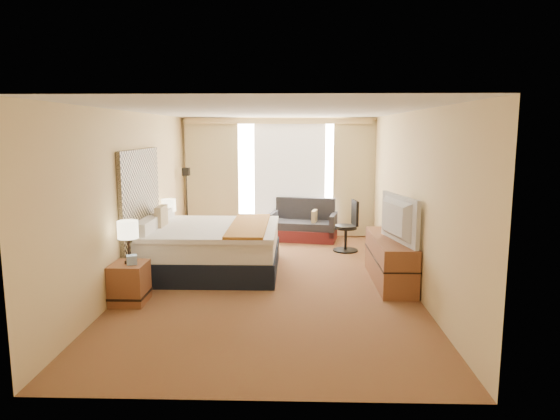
{
  "coord_description": "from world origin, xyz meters",
  "views": [
    {
      "loc": [
        0.36,
        -7.5,
        2.31
      ],
      "look_at": [
        0.13,
        0.4,
        1.06
      ],
      "focal_mm": 32.0,
      "sensor_mm": 36.0,
      "label": 1
    }
  ],
  "objects_px": {
    "nightstand_right": "(174,242)",
    "media_dresser": "(390,260)",
    "floor_lamp": "(187,190)",
    "bed": "(209,248)",
    "desk_chair": "(348,229)",
    "loveseat": "(304,226)",
    "lamp_right": "(169,206)",
    "television": "(392,219)",
    "lamp_left": "(128,231)",
    "nightstand_left": "(130,283)"
  },
  "relations": [
    {
      "from": "nightstand_right",
      "to": "lamp_left",
      "type": "bearing_deg",
      "value": -89.76
    },
    {
      "from": "media_dresser",
      "to": "desk_chair",
      "type": "height_order",
      "value": "desk_chair"
    },
    {
      "from": "nightstand_right",
      "to": "bed",
      "type": "height_order",
      "value": "bed"
    },
    {
      "from": "nightstand_left",
      "to": "nightstand_right",
      "type": "relative_size",
      "value": 1.0
    },
    {
      "from": "media_dresser",
      "to": "lamp_left",
      "type": "distance_m",
      "value": 3.89
    },
    {
      "from": "loveseat",
      "to": "desk_chair",
      "type": "distance_m",
      "value": 1.33
    },
    {
      "from": "nightstand_left",
      "to": "television",
      "type": "relative_size",
      "value": 0.46
    },
    {
      "from": "nightstand_left",
      "to": "desk_chair",
      "type": "bearing_deg",
      "value": 43.03
    },
    {
      "from": "desk_chair",
      "to": "bed",
      "type": "bearing_deg",
      "value": -157.27
    },
    {
      "from": "nightstand_right",
      "to": "bed",
      "type": "distance_m",
      "value": 1.23
    },
    {
      "from": "floor_lamp",
      "to": "bed",
      "type": "bearing_deg",
      "value": -69.77
    },
    {
      "from": "lamp_right",
      "to": "television",
      "type": "bearing_deg",
      "value": -24.41
    },
    {
      "from": "lamp_left",
      "to": "lamp_right",
      "type": "relative_size",
      "value": 1.07
    },
    {
      "from": "lamp_right",
      "to": "loveseat",
      "type": "bearing_deg",
      "value": 33.54
    },
    {
      "from": "media_dresser",
      "to": "loveseat",
      "type": "distance_m",
      "value": 3.28
    },
    {
      "from": "nightstand_right",
      "to": "bed",
      "type": "xyz_separation_m",
      "value": [
        0.81,
        -0.92,
        0.13
      ]
    },
    {
      "from": "floor_lamp",
      "to": "loveseat",
      "type": "bearing_deg",
      "value": 5.2
    },
    {
      "from": "nightstand_right",
      "to": "media_dresser",
      "type": "distance_m",
      "value": 3.97
    },
    {
      "from": "nightstand_right",
      "to": "media_dresser",
      "type": "relative_size",
      "value": 0.31
    },
    {
      "from": "nightstand_left",
      "to": "television",
      "type": "xyz_separation_m",
      "value": [
        3.65,
        0.75,
        0.77
      ]
    },
    {
      "from": "television",
      "to": "lamp_left",
      "type": "bearing_deg",
      "value": 89.18
    },
    {
      "from": "nightstand_left",
      "to": "loveseat",
      "type": "height_order",
      "value": "loveseat"
    },
    {
      "from": "lamp_right",
      "to": "television",
      "type": "distance_m",
      "value": 4.07
    },
    {
      "from": "loveseat",
      "to": "bed",
      "type": "bearing_deg",
      "value": -112.39
    },
    {
      "from": "bed",
      "to": "lamp_right",
      "type": "distance_m",
      "value": 1.34
    },
    {
      "from": "nightstand_right",
      "to": "floor_lamp",
      "type": "xyz_separation_m",
      "value": [
        -0.03,
        1.35,
        0.82
      ]
    },
    {
      "from": "bed",
      "to": "television",
      "type": "distance_m",
      "value": 3.03
    },
    {
      "from": "bed",
      "to": "television",
      "type": "xyz_separation_m",
      "value": [
        2.84,
        -0.83,
        0.64
      ]
    },
    {
      "from": "floor_lamp",
      "to": "desk_chair",
      "type": "relative_size",
      "value": 1.57
    },
    {
      "from": "bed",
      "to": "lamp_right",
      "type": "relative_size",
      "value": 4.16
    },
    {
      "from": "bed",
      "to": "lamp_left",
      "type": "relative_size",
      "value": 3.88
    },
    {
      "from": "nightstand_left",
      "to": "lamp_right",
      "type": "xyz_separation_m",
      "value": [
        -0.05,
        2.43,
        0.69
      ]
    },
    {
      "from": "lamp_left",
      "to": "loveseat",
      "type": "bearing_deg",
      "value": 59.32
    },
    {
      "from": "lamp_left",
      "to": "bed",
      "type": "bearing_deg",
      "value": 63.11
    },
    {
      "from": "nightstand_left",
      "to": "floor_lamp",
      "type": "bearing_deg",
      "value": 90.45
    },
    {
      "from": "loveseat",
      "to": "floor_lamp",
      "type": "height_order",
      "value": "floor_lamp"
    },
    {
      "from": "media_dresser",
      "to": "floor_lamp",
      "type": "xyz_separation_m",
      "value": [
        -3.73,
        2.8,
        0.75
      ]
    },
    {
      "from": "bed",
      "to": "desk_chair",
      "type": "relative_size",
      "value": 2.27
    },
    {
      "from": "nightstand_right",
      "to": "television",
      "type": "xyz_separation_m",
      "value": [
        3.65,
        -1.75,
        0.77
      ]
    },
    {
      "from": "desk_chair",
      "to": "television",
      "type": "height_order",
      "value": "television"
    },
    {
      "from": "media_dresser",
      "to": "lamp_right",
      "type": "xyz_separation_m",
      "value": [
        -3.75,
        1.38,
        0.62
      ]
    },
    {
      "from": "nightstand_right",
      "to": "lamp_right",
      "type": "relative_size",
      "value": 1.02
    },
    {
      "from": "television",
      "to": "loveseat",
      "type": "bearing_deg",
      "value": 7.84
    },
    {
      "from": "lamp_left",
      "to": "nightstand_right",
      "type": "bearing_deg",
      "value": 90.24
    },
    {
      "from": "loveseat",
      "to": "television",
      "type": "height_order",
      "value": "television"
    },
    {
      "from": "nightstand_left",
      "to": "desk_chair",
      "type": "relative_size",
      "value": 0.55
    },
    {
      "from": "nightstand_right",
      "to": "nightstand_left",
      "type": "bearing_deg",
      "value": -90.0
    },
    {
      "from": "desk_chair",
      "to": "lamp_right",
      "type": "relative_size",
      "value": 1.83
    },
    {
      "from": "floor_lamp",
      "to": "television",
      "type": "distance_m",
      "value": 4.81
    },
    {
      "from": "nightstand_left",
      "to": "desk_chair",
      "type": "height_order",
      "value": "desk_chair"
    }
  ]
}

